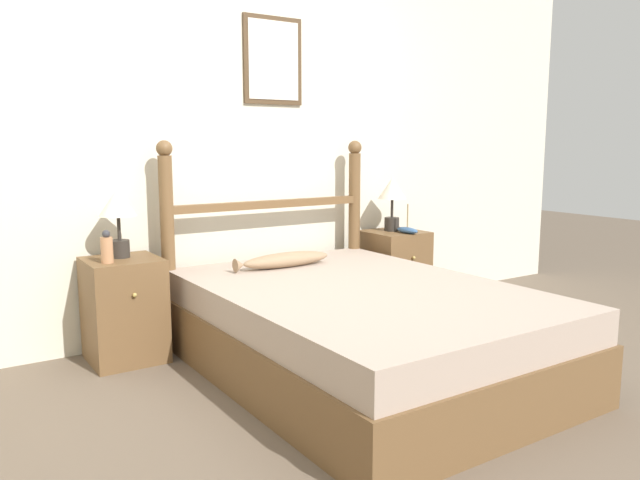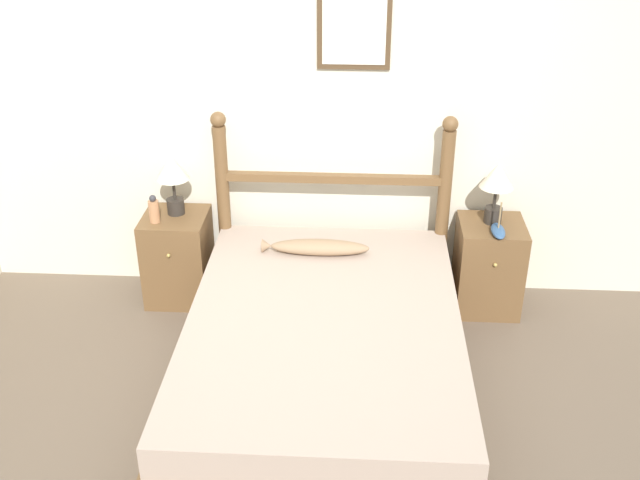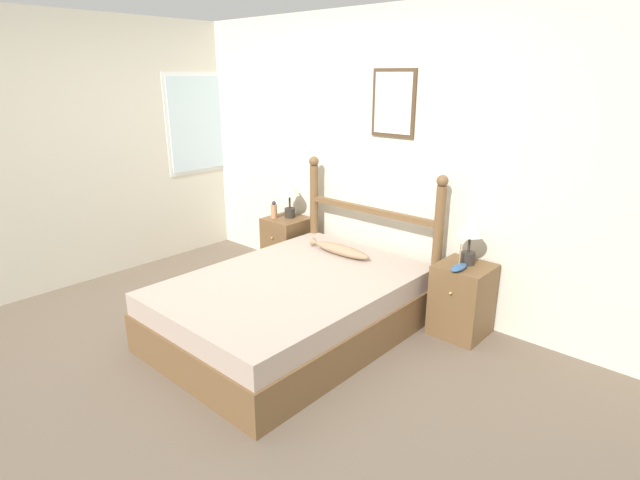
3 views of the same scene
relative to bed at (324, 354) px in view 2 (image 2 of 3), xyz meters
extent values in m
plane|color=brown|center=(-0.22, -0.57, -0.24)|extent=(16.00, 16.00, 0.00)
cube|color=beige|center=(-0.22, 1.16, 1.04)|extent=(6.40, 0.06, 2.55)
cube|color=#4C3823|center=(0.11, 1.12, 1.53)|extent=(0.43, 0.02, 0.56)
cube|color=silver|center=(0.11, 1.11, 1.53)|extent=(0.37, 0.01, 0.50)
cube|color=brown|center=(0.00, 0.00, -0.08)|extent=(1.47, 2.07, 0.30)
cube|color=tan|center=(0.00, 0.00, 0.15)|extent=(1.43, 2.03, 0.17)
cylinder|color=brown|center=(-0.69, 1.00, 0.34)|extent=(0.08, 0.08, 1.16)
sphere|color=brown|center=(-0.69, 1.00, 0.96)|extent=(0.10, 0.10, 0.10)
cylinder|color=brown|center=(0.69, 1.00, 0.34)|extent=(0.08, 0.08, 1.16)
sphere|color=brown|center=(0.69, 1.00, 0.96)|extent=(0.10, 0.10, 0.10)
cube|color=brown|center=(0.00, 1.00, 0.60)|extent=(1.38, 0.06, 0.05)
cube|color=brown|center=(-0.99, 0.90, 0.06)|extent=(0.40, 0.40, 0.59)
sphere|color=tan|center=(-0.99, 0.69, 0.19)|extent=(0.02, 0.02, 0.02)
cube|color=brown|center=(0.99, 0.90, 0.06)|extent=(0.40, 0.40, 0.59)
sphere|color=tan|center=(0.99, 0.69, 0.19)|extent=(0.02, 0.02, 0.02)
cylinder|color=#2D2823|center=(-0.99, 0.95, 0.40)|extent=(0.11, 0.11, 0.10)
cylinder|color=#2D2823|center=(-0.99, 0.95, 0.52)|extent=(0.02, 0.02, 0.14)
cone|color=beige|center=(-0.99, 0.95, 0.67)|extent=(0.21, 0.21, 0.15)
cylinder|color=#2D2823|center=(0.99, 0.94, 0.40)|extent=(0.11, 0.11, 0.10)
cylinder|color=#2D2823|center=(0.99, 0.94, 0.52)|extent=(0.02, 0.02, 0.14)
cone|color=beige|center=(0.99, 0.94, 0.67)|extent=(0.21, 0.21, 0.15)
cylinder|color=tan|center=(-1.09, 0.82, 0.42)|extent=(0.07, 0.07, 0.14)
sphere|color=#333338|center=(-1.09, 0.82, 0.51)|extent=(0.04, 0.04, 0.04)
ellipsoid|color=#335684|center=(1.00, 0.78, 0.37)|extent=(0.08, 0.20, 0.04)
cylinder|color=#997F56|center=(1.00, 0.78, 0.48)|extent=(0.01, 0.01, 0.17)
ellipsoid|color=#997A5B|center=(-0.06, 0.67, 0.29)|extent=(0.59, 0.13, 0.09)
cone|color=#997A5B|center=(-0.38, 0.67, 0.29)|extent=(0.06, 0.08, 0.08)
camera|label=1|loc=(-1.96, -2.57, 0.99)|focal=35.00mm
camera|label=2|loc=(0.17, -3.26, 2.42)|focal=42.00mm
camera|label=3|loc=(2.57, -2.53, 1.76)|focal=28.00mm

